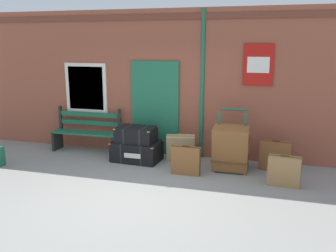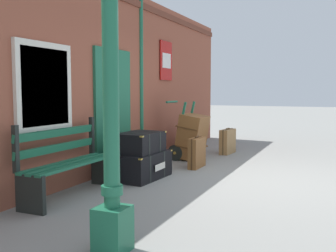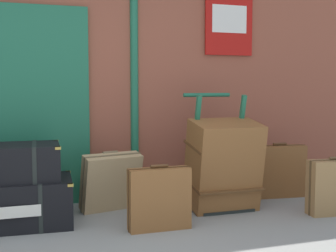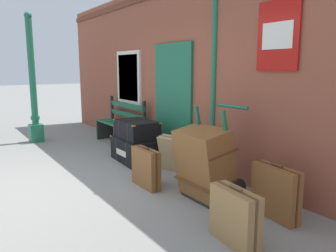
{
  "view_description": "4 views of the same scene",
  "coord_description": "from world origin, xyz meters",
  "px_view_note": "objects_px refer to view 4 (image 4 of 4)",
  "views": [
    {
      "loc": [
        2.16,
        -5.22,
        2.49
      ],
      "look_at": [
        0.17,
        1.84,
        0.8
      ],
      "focal_mm": 38.82,
      "sensor_mm": 36.0,
      "label": 1
    },
    {
      "loc": [
        -6.09,
        -1.13,
        1.41
      ],
      "look_at": [
        0.31,
        1.68,
        0.78
      ],
      "focal_mm": 42.49,
      "sensor_mm": 36.0,
      "label": 2
    },
    {
      "loc": [
        -0.46,
        -2.47,
        1.27
      ],
      "look_at": [
        0.99,
        1.95,
        0.85
      ],
      "focal_mm": 48.31,
      "sensor_mm": 36.0,
      "label": 3
    },
    {
      "loc": [
        4.53,
        -0.98,
        1.67
      ],
      "look_at": [
        0.62,
        1.69,
        0.82
      ],
      "focal_mm": 35.04,
      "sensor_mm": 36.0,
      "label": 4
    }
  ],
  "objects_px": {
    "suitcase_tan": "(235,217)",
    "suitcase_oxblood": "(176,154)",
    "lamp_post": "(34,95)",
    "platform_bench": "(121,124)",
    "porters_trolley": "(215,176)",
    "steamer_trunk_base": "(137,150)",
    "suitcase_olive": "(146,168)",
    "steamer_trunk_middle": "(137,129)",
    "suitcase_brown": "(275,192)",
    "large_brown_trunk": "(205,164)"
  },
  "relations": [
    {
      "from": "suitcase_olive",
      "to": "suitcase_tan",
      "type": "bearing_deg",
      "value": -2.69
    },
    {
      "from": "suitcase_tan",
      "to": "suitcase_oxblood",
      "type": "distance_m",
      "value": 2.24
    },
    {
      "from": "porters_trolley",
      "to": "suitcase_olive",
      "type": "distance_m",
      "value": 0.99
    },
    {
      "from": "lamp_post",
      "to": "steamer_trunk_middle",
      "type": "distance_m",
      "value": 2.95
    },
    {
      "from": "porters_trolley",
      "to": "suitcase_tan",
      "type": "relative_size",
      "value": 2.05
    },
    {
      "from": "suitcase_olive",
      "to": "suitcase_oxblood",
      "type": "xyz_separation_m",
      "value": [
        -0.29,
        0.73,
        0.02
      ]
    },
    {
      "from": "steamer_trunk_middle",
      "to": "suitcase_brown",
      "type": "bearing_deg",
      "value": 3.43
    },
    {
      "from": "steamer_trunk_base",
      "to": "suitcase_tan",
      "type": "xyz_separation_m",
      "value": [
        3.01,
        -0.62,
        0.06
      ]
    },
    {
      "from": "suitcase_tan",
      "to": "suitcase_brown",
      "type": "xyz_separation_m",
      "value": [
        -0.15,
        0.79,
        0.02
      ]
    },
    {
      "from": "suitcase_olive",
      "to": "steamer_trunk_middle",
      "type": "bearing_deg",
      "value": 156.31
    },
    {
      "from": "steamer_trunk_middle",
      "to": "porters_trolley",
      "type": "bearing_deg",
      "value": 1.04
    },
    {
      "from": "suitcase_oxblood",
      "to": "large_brown_trunk",
      "type": "bearing_deg",
      "value": -17.35
    },
    {
      "from": "suitcase_olive",
      "to": "steamer_trunk_base",
      "type": "bearing_deg",
      "value": 156.13
    },
    {
      "from": "lamp_post",
      "to": "suitcase_brown",
      "type": "xyz_separation_m",
      "value": [
        5.54,
        1.31,
        -0.78
      ]
    },
    {
      "from": "suitcase_olive",
      "to": "suitcase_oxblood",
      "type": "distance_m",
      "value": 0.79
    },
    {
      "from": "steamer_trunk_base",
      "to": "steamer_trunk_middle",
      "type": "xyz_separation_m",
      "value": [
        -0.01,
        -0.0,
        0.37
      ]
    },
    {
      "from": "suitcase_tan",
      "to": "suitcase_oxblood",
      "type": "height_order",
      "value": "suitcase_oxblood"
    },
    {
      "from": "steamer_trunk_middle",
      "to": "suitcase_brown",
      "type": "relative_size",
      "value": 1.32
    },
    {
      "from": "large_brown_trunk",
      "to": "suitcase_brown",
      "type": "xyz_separation_m",
      "value": [
        0.85,
        0.31,
        -0.17
      ]
    },
    {
      "from": "porters_trolley",
      "to": "large_brown_trunk",
      "type": "relative_size",
      "value": 1.27
    },
    {
      "from": "lamp_post",
      "to": "suitcase_olive",
      "type": "relative_size",
      "value": 4.84
    },
    {
      "from": "steamer_trunk_base",
      "to": "suitcase_tan",
      "type": "relative_size",
      "value": 1.81
    },
    {
      "from": "suitcase_tan",
      "to": "steamer_trunk_middle",
      "type": "bearing_deg",
      "value": 168.44
    },
    {
      "from": "steamer_trunk_base",
      "to": "suitcase_olive",
      "type": "xyz_separation_m",
      "value": [
        1.21,
        -0.53,
        0.06
      ]
    },
    {
      "from": "suitcase_olive",
      "to": "suitcase_oxblood",
      "type": "relative_size",
      "value": 0.91
    },
    {
      "from": "lamp_post",
      "to": "steamer_trunk_base",
      "type": "bearing_deg",
      "value": 22.98
    },
    {
      "from": "suitcase_oxblood",
      "to": "porters_trolley",
      "type": "bearing_deg",
      "value": -8.59
    },
    {
      "from": "porters_trolley",
      "to": "suitcase_oxblood",
      "type": "bearing_deg",
      "value": 171.41
    },
    {
      "from": "platform_bench",
      "to": "suitcase_tan",
      "type": "bearing_deg",
      "value": -12.57
    },
    {
      "from": "platform_bench",
      "to": "steamer_trunk_base",
      "type": "bearing_deg",
      "value": -14.64
    },
    {
      "from": "suitcase_brown",
      "to": "lamp_post",
      "type": "bearing_deg",
      "value": -166.73
    },
    {
      "from": "steamer_trunk_base",
      "to": "porters_trolley",
      "type": "xyz_separation_m",
      "value": [
        2.01,
        0.03,
        0.06
      ]
    },
    {
      "from": "porters_trolley",
      "to": "suitcase_oxblood",
      "type": "distance_m",
      "value": 1.1
    },
    {
      "from": "porters_trolley",
      "to": "large_brown_trunk",
      "type": "xyz_separation_m",
      "value": [
        0.0,
        -0.18,
        0.2
      ]
    },
    {
      "from": "lamp_post",
      "to": "suitcase_oxblood",
      "type": "bearing_deg",
      "value": 20.37
    },
    {
      "from": "steamer_trunk_middle",
      "to": "suitcase_oxblood",
      "type": "relative_size",
      "value": 1.28
    },
    {
      "from": "lamp_post",
      "to": "large_brown_trunk",
      "type": "height_order",
      "value": "lamp_post"
    },
    {
      "from": "suitcase_brown",
      "to": "suitcase_olive",
      "type": "bearing_deg",
      "value": -156.92
    },
    {
      "from": "platform_bench",
      "to": "porters_trolley",
      "type": "height_order",
      "value": "porters_trolley"
    },
    {
      "from": "steamer_trunk_base",
      "to": "suitcase_tan",
      "type": "distance_m",
      "value": 3.07
    },
    {
      "from": "suitcase_tan",
      "to": "suitcase_brown",
      "type": "bearing_deg",
      "value": 100.78
    },
    {
      "from": "lamp_post",
      "to": "porters_trolley",
      "type": "bearing_deg",
      "value": 14.02
    },
    {
      "from": "steamer_trunk_base",
      "to": "suitcase_brown",
      "type": "height_order",
      "value": "suitcase_brown"
    },
    {
      "from": "suitcase_olive",
      "to": "lamp_post",
      "type": "bearing_deg",
      "value": -171.18
    },
    {
      "from": "platform_bench",
      "to": "steamer_trunk_middle",
      "type": "distance_m",
      "value": 1.41
    },
    {
      "from": "steamer_trunk_middle",
      "to": "large_brown_trunk",
      "type": "xyz_separation_m",
      "value": [
        2.02,
        -0.14,
        -0.11
      ]
    },
    {
      "from": "platform_bench",
      "to": "suitcase_olive",
      "type": "relative_size",
      "value": 2.72
    },
    {
      "from": "lamp_post",
      "to": "large_brown_trunk",
      "type": "distance_m",
      "value": 4.84
    },
    {
      "from": "large_brown_trunk",
      "to": "platform_bench",
      "type": "bearing_deg",
      "value": 171.61
    },
    {
      "from": "platform_bench",
      "to": "steamer_trunk_middle",
      "type": "bearing_deg",
      "value": -14.77
    }
  ]
}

